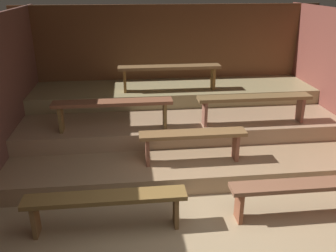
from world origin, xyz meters
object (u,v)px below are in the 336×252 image
at_px(bench_floor_right, 305,189).
at_px(bench_middle_left, 113,106).
at_px(bench_upper_center, 170,70).
at_px(bench_lower_center, 192,138).
at_px(bench_middle_right, 254,101).
at_px(bench_floor_left, 106,202).

xyz_separation_m(bench_floor_right, bench_middle_left, (-2.36, 1.84, 0.54)).
bearing_deg(bench_upper_center, bench_floor_right, -66.31).
relative_size(bench_lower_center, bench_upper_center, 0.80).
xyz_separation_m(bench_lower_center, bench_middle_left, (-1.15, 0.75, 0.28)).
relative_size(bench_middle_left, bench_middle_right, 1.00).
xyz_separation_m(bench_middle_right, bench_upper_center, (-1.27, 1.18, 0.27)).
bearing_deg(bench_lower_center, bench_middle_left, 146.84).
xyz_separation_m(bench_floor_right, bench_upper_center, (-1.32, 3.02, 0.80)).
xyz_separation_m(bench_lower_center, bench_upper_center, (-0.11, 1.93, 0.55)).
distance_m(bench_lower_center, bench_upper_center, 2.01).
bearing_deg(bench_middle_right, bench_middle_left, 180.00).
bearing_deg(bench_middle_right, bench_lower_center, -147.07).
bearing_deg(bench_floor_right, bench_upper_center, 113.69).
relative_size(bench_floor_left, bench_floor_right, 1.00).
xyz_separation_m(bench_floor_left, bench_upper_center, (1.10, 3.02, 0.80)).
height_order(bench_middle_left, bench_middle_right, same).
distance_m(bench_floor_left, bench_middle_left, 1.92).
relative_size(bench_lower_center, bench_middle_left, 0.82).
distance_m(bench_floor_left, bench_floor_right, 2.42).
xyz_separation_m(bench_floor_left, bench_floor_right, (2.42, 0.00, 0.00)).
relative_size(bench_floor_right, bench_upper_center, 0.97).
bearing_deg(bench_middle_right, bench_upper_center, 137.03).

